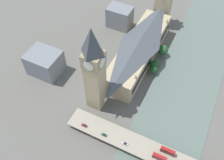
# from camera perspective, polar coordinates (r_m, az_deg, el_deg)

# --- Properties ---
(ground_plane) EXTENTS (600.00, 600.00, 0.00)m
(ground_plane) POSITION_cam_1_polar(r_m,az_deg,el_deg) (241.44, 8.90, 2.20)
(ground_plane) COLOR #605E56
(river_water) EXTENTS (57.42, 360.00, 0.30)m
(river_water) POSITION_cam_1_polar(r_m,az_deg,el_deg) (238.64, 16.67, -0.60)
(river_water) COLOR slate
(river_water) RESTS_ON ground_plane
(parliament_hall) EXTENTS (27.40, 106.08, 27.22)m
(parliament_hall) POSITION_cam_1_polar(r_m,az_deg,el_deg) (240.15, 6.28, 6.94)
(parliament_hall) COLOR tan
(parliament_hall) RESTS_ON ground_plane
(clock_tower) EXTENTS (14.21, 14.21, 81.35)m
(clock_tower) POSITION_cam_1_polar(r_m,az_deg,el_deg) (182.18, -4.09, 2.37)
(clock_tower) COLOR tan
(clock_tower) RESTS_ON ground_plane
(victoria_tower) EXTENTS (15.74, 15.74, 49.47)m
(victoria_tower) POSITION_cam_1_polar(r_m,az_deg,el_deg) (283.60, 11.59, 16.40)
(victoria_tower) COLOR tan
(victoria_tower) RESTS_ON ground_plane
(road_bridge) EXTENTS (146.85, 16.50, 5.36)m
(road_bridge) POSITION_cam_1_polar(r_m,az_deg,el_deg) (192.11, 10.62, -16.45)
(road_bridge) COLOR gray
(road_bridge) RESTS_ON ground_plane
(double_decker_bus_lead) EXTENTS (10.47, 2.56, 4.74)m
(double_decker_bus_lead) POSITION_cam_1_polar(r_m,az_deg,el_deg) (187.53, 10.81, -16.97)
(double_decker_bus_lead) COLOR red
(double_decker_bus_lead) RESTS_ON road_bridge
(double_decker_bus_mid) EXTENTS (10.80, 2.55, 5.06)m
(double_decker_bus_mid) POSITION_cam_1_polar(r_m,az_deg,el_deg) (190.32, 12.62, -15.57)
(double_decker_bus_mid) COLOR red
(double_decker_bus_mid) RESTS_ON road_bridge
(car_northbound_mid) EXTENTS (4.56, 1.88, 1.39)m
(car_northbound_mid) POSITION_cam_1_polar(r_m,az_deg,el_deg) (190.88, 2.97, -14.33)
(car_northbound_mid) COLOR silver
(car_northbound_mid) RESTS_ON road_bridge
(car_northbound_tail) EXTENTS (4.34, 1.77, 1.41)m
(car_northbound_tail) POSITION_cam_1_polar(r_m,az_deg,el_deg) (193.83, -1.82, -12.42)
(car_northbound_tail) COLOR #2D5638
(car_northbound_tail) RESTS_ON road_bridge
(car_southbound_extra) EXTENTS (4.64, 1.91, 1.42)m
(car_southbound_extra) POSITION_cam_1_polar(r_m,az_deg,el_deg) (198.64, -6.34, -10.28)
(car_southbound_extra) COLOR maroon
(car_southbound_extra) RESTS_ON road_bridge
(city_block_west) EXTENTS (29.32, 24.33, 22.03)m
(city_block_west) POSITION_cam_1_polar(r_m,az_deg,el_deg) (238.25, -15.10, 3.82)
(city_block_west) COLOR slate
(city_block_west) RESTS_ON ground_plane
(city_block_center) EXTENTS (25.77, 18.26, 23.29)m
(city_block_center) POSITION_cam_1_polar(r_m,az_deg,el_deg) (280.17, 1.76, 14.18)
(city_block_center) COLOR slate
(city_block_center) RESTS_ON ground_plane
(tree_embankment_near) EXTENTS (10.00, 10.00, 12.73)m
(tree_embankment_near) POSITION_cam_1_polar(r_m,az_deg,el_deg) (251.66, 11.55, 6.75)
(tree_embankment_near) COLOR brown
(tree_embankment_near) RESTS_ON ground_plane
(tree_embankment_mid) EXTENTS (7.67, 7.67, 9.62)m
(tree_embankment_mid) POSITION_cam_1_polar(r_m,az_deg,el_deg) (234.79, 9.45, 2.41)
(tree_embankment_mid) COLOR brown
(tree_embankment_mid) RESTS_ON ground_plane
(tree_embankment_far) EXTENTS (8.86, 8.86, 10.42)m
(tree_embankment_far) POSITION_cam_1_polar(r_m,az_deg,el_deg) (238.51, 9.66, 3.44)
(tree_embankment_far) COLOR brown
(tree_embankment_far) RESTS_ON ground_plane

